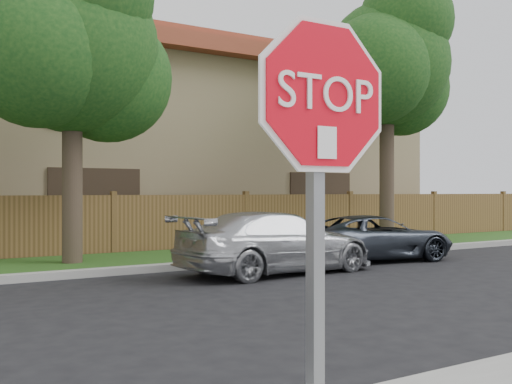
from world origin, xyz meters
TOP-DOWN VIEW (x-y plane):
  - tree_mid at (2.52, 9.57)m, footprint 4.80×3.90m
  - tree_right at (12.02, 9.57)m, footprint 4.80×3.90m
  - stop_sign at (0.71, -1.48)m, footprint 1.01×0.13m
  - sedan_right at (5.87, 6.60)m, footprint 4.52×2.08m
  - sedan_far_right at (9.17, 7.22)m, footprint 4.23×2.42m

SIDE VIEW (x-z plane):
  - sedan_far_right at x=9.17m, z-range 0.00..1.11m
  - sedan_right at x=5.87m, z-range 0.00..1.28m
  - stop_sign at x=0.71m, z-range 0.55..3.11m
  - tree_mid at x=2.52m, z-range 1.20..8.55m
  - tree_right at x=12.02m, z-range 1.47..9.67m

